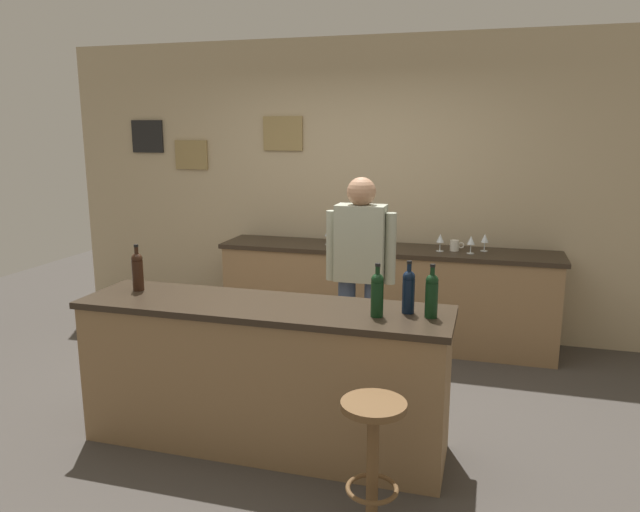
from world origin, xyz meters
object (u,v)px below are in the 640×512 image
at_px(wine_bottle_b, 377,293).
at_px(wine_glass_d, 485,239).
at_px(bartender, 360,270).
at_px(wine_bottle_c, 409,290).
at_px(wine_bottle_d, 432,294).
at_px(wine_glass_b, 440,239).
at_px(bar_stool, 373,444).
at_px(wine_bottle_a, 138,270).
at_px(wine_glass_c, 471,241).
at_px(wine_glass_a, 328,233).
at_px(coffee_mug, 455,245).

height_order(wine_bottle_b, wine_glass_d, wine_bottle_b).
height_order(bartender, wine_bottle_c, bartender).
xyz_separation_m(wine_bottle_d, wine_glass_b, (-0.12, 2.00, -0.05)).
height_order(bar_stool, wine_bottle_a, wine_bottle_a).
bearing_deg(wine_bottle_b, wine_bottle_c, 35.77).
relative_size(wine_glass_b, wine_glass_c, 1.00).
bearing_deg(bartender, wine_bottle_d, -57.19).
bearing_deg(wine_glass_c, wine_bottle_d, -94.08).
bearing_deg(wine_bottle_b, wine_glass_c, 77.96).
distance_m(wine_glass_a, wine_glass_d, 1.41).
bearing_deg(wine_bottle_b, wine_bottle_a, 175.74).
xyz_separation_m(wine_bottle_d, wine_glass_a, (-1.15, 2.03, -0.05)).
bearing_deg(coffee_mug, wine_bottle_b, -97.96).
bearing_deg(coffee_mug, bartender, -118.90).
xyz_separation_m(wine_glass_d, coffee_mug, (-0.25, -0.06, -0.06)).
bearing_deg(bar_stool, wine_glass_a, 109.65).
relative_size(bartender, coffee_mug, 12.96).
relative_size(bartender, wine_bottle_c, 5.29).
distance_m(wine_glass_b, wine_glass_d, 0.39).
xyz_separation_m(wine_bottle_c, wine_glass_d, (0.39, 2.06, -0.05)).
bearing_deg(bartender, wine_glass_c, 53.84).
bearing_deg(wine_glass_c, wine_bottle_c, -98.15).
xyz_separation_m(bartender, wine_glass_b, (0.49, 1.05, 0.07)).
height_order(wine_bottle_c, wine_glass_d, wine_bottle_c).
height_order(wine_bottle_a, wine_bottle_d, same).
xyz_separation_m(wine_bottle_b, wine_glass_b, (0.17, 2.07, -0.05)).
bearing_deg(wine_bottle_c, wine_bottle_a, 179.85).
xyz_separation_m(wine_bottle_a, coffee_mug, (1.90, 2.00, -0.11)).
relative_size(bar_stool, wine_glass_d, 4.39).
bearing_deg(wine_glass_a, wine_glass_b, -1.77).
relative_size(wine_glass_d, coffee_mug, 1.24).
distance_m(bartender, wine_bottle_c, 1.02).
distance_m(wine_glass_d, coffee_mug, 0.26).
bearing_deg(wine_bottle_a, wine_glass_b, 47.62).
bearing_deg(bar_stool, wine_bottle_c, 85.18).
bearing_deg(wine_glass_b, wine_bottle_c, -90.37).
xyz_separation_m(bartender, wine_glass_c, (0.75, 1.03, 0.07)).
xyz_separation_m(wine_bottle_b, wine_bottle_d, (0.29, 0.07, 0.00)).
bearing_deg(wine_glass_b, coffee_mug, 24.41).
xyz_separation_m(wine_bottle_a, wine_glass_b, (1.78, 1.95, -0.05)).
xyz_separation_m(wine_glass_a, wine_glass_c, (1.29, -0.06, 0.00)).
distance_m(wine_bottle_a, wine_bottle_b, 1.61).
xyz_separation_m(wine_bottle_b, coffee_mug, (0.30, 2.12, -0.11)).
distance_m(bartender, wine_glass_c, 1.28).
bearing_deg(bar_stool, bartender, 104.62).
bearing_deg(wine_glass_d, bartender, -126.57).
xyz_separation_m(wine_glass_c, wine_glass_d, (0.11, 0.14, 0.00)).
bearing_deg(bar_stool, coffee_mug, 85.85).
relative_size(wine_glass_a, wine_glass_b, 1.00).
relative_size(wine_bottle_a, wine_bottle_c, 1.00).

